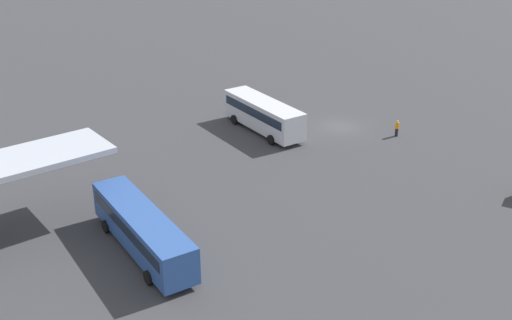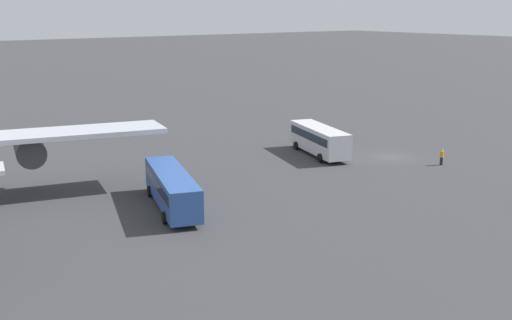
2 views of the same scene
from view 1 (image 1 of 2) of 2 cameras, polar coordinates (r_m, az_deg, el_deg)
ground_plane at (r=68.98m, az=7.49°, el=2.96°), size 600.00×600.00×0.00m
shuttle_bus_near at (r=66.58m, az=0.67°, el=4.17°), size 11.36×6.05×3.27m
shuttle_bus_far at (r=46.25m, az=-10.09°, el=-5.98°), size 12.84×6.69×3.12m
worker_person at (r=67.18m, az=12.41°, el=2.78°), size 0.38×0.38×1.74m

